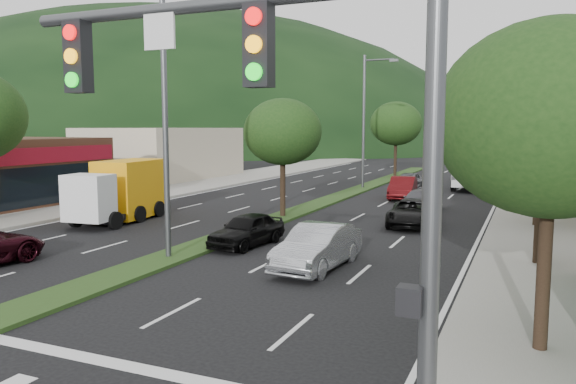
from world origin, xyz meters
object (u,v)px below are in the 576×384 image
at_px(tree_med_near, 283,132).
at_px(tree_r_e, 537,124).
at_px(tree_r_d, 539,119).
at_px(motorhome, 475,166).
at_px(car_queue_b, 420,201).
at_px(car_queue_d, 412,213).
at_px(tree_r_b, 544,116).
at_px(car_queue_a, 247,230).
at_px(tree_med_far, 396,124).
at_px(traffic_signal, 308,129).
at_px(box_truck, 123,193).
at_px(tree_r_a, 552,119).
at_px(tree_r_c, 541,125).
at_px(car_queue_c, 403,188).
at_px(streetlight_mid, 366,115).
at_px(streetlight_near, 170,100).
at_px(car_queue_e, 409,181).
at_px(sedan_silver, 317,247).

bearing_deg(tree_med_near, tree_r_e, 61.39).
xyz_separation_m(tree_r_d, motorhome, (-4.24, 6.93, -3.51)).
height_order(car_queue_b, car_queue_d, car_queue_d).
relative_size(tree_r_b, car_queue_a, 1.82).
bearing_deg(tree_r_b, tree_r_d, 90.00).
bearing_deg(tree_med_far, motorhome, -42.34).
relative_size(traffic_signal, box_truck, 1.12).
height_order(tree_r_a, car_queue_a, tree_r_a).
xyz_separation_m(tree_r_b, tree_r_c, (0.00, 8.00, -0.29)).
relative_size(traffic_signal, car_queue_c, 1.59).
relative_size(tree_r_c, tree_r_e, 0.97).
distance_m(tree_r_b, car_queue_a, 11.41).
height_order(streetlight_mid, car_queue_a, streetlight_mid).
height_order(tree_med_far, car_queue_d, tree_med_far).
distance_m(tree_r_e, streetlight_near, 34.11).
bearing_deg(tree_r_b, box_truck, 173.80).
relative_size(car_queue_e, motorhome, 0.49).
bearing_deg(car_queue_e, motorhome, 39.68).
bearing_deg(tree_r_a, car_queue_b, 107.12).
height_order(car_queue_c, motorhome, motorhome).
height_order(sedan_silver, car_queue_c, sedan_silver).
relative_size(sedan_silver, car_queue_d, 0.98).
relative_size(tree_r_d, car_queue_d, 1.59).
relative_size(sedan_silver, car_queue_b, 1.08).
height_order(tree_r_d, car_queue_a, tree_r_d).
height_order(car_queue_a, motorhome, motorhome).
bearing_deg(box_truck, tree_r_c, -168.74).
relative_size(tree_r_c, car_queue_d, 1.44).
bearing_deg(streetlight_mid, tree_r_e, 30.69).
bearing_deg(car_queue_d, motorhome, 80.56).
height_order(tree_r_b, car_queue_c, tree_r_b).
height_order(sedan_silver, car_queue_b, sedan_silver).
bearing_deg(tree_r_d, streetlight_mid, 165.73).
distance_m(tree_r_d, car_queue_b, 10.09).
distance_m(streetlight_near, box_truck, 10.31).
relative_size(tree_med_far, box_truck, 1.11).
bearing_deg(motorhome, streetlight_mid, -151.22).
bearing_deg(tree_med_near, car_queue_c, 68.41).
relative_size(car_queue_e, box_truck, 0.64).
relative_size(tree_r_e, streetlight_mid, 0.67).
bearing_deg(car_queue_a, streetlight_mid, 100.40).
distance_m(streetlight_near, car_queue_e, 25.91).
bearing_deg(tree_r_e, tree_med_far, 161.57).
relative_size(traffic_signal, tree_r_a, 1.06).
xyz_separation_m(car_queue_c, motorhome, (3.71, 8.69, 0.95)).
height_order(sedan_silver, motorhome, motorhome).
distance_m(tree_r_d, car_queue_d, 13.72).
xyz_separation_m(tree_med_far, box_truck, (-7.02, -29.93, -3.59)).
bearing_deg(box_truck, streetlight_near, 133.90).
bearing_deg(car_queue_c, tree_r_d, 6.39).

